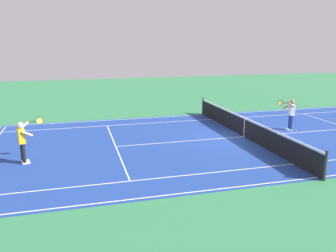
% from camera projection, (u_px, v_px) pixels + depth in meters
% --- Properties ---
extents(ground_plane, '(60.00, 60.00, 0.00)m').
position_uv_depth(ground_plane, '(244.00, 137.00, 17.13)').
color(ground_plane, '#2D7247').
extents(court_slab, '(24.20, 11.40, 0.00)m').
position_uv_depth(court_slab, '(244.00, 137.00, 17.13)').
color(court_slab, navy).
rests_on(court_slab, ground_plane).
extents(court_line_markings, '(23.85, 11.05, 0.01)m').
position_uv_depth(court_line_markings, '(244.00, 137.00, 17.13)').
color(court_line_markings, white).
rests_on(court_line_markings, ground_plane).
extents(tennis_net, '(0.10, 11.70, 1.08)m').
position_uv_depth(tennis_net, '(245.00, 127.00, 17.01)').
color(tennis_net, '#2D2D33').
rests_on(tennis_net, ground_plane).
extents(tennis_player_near, '(0.97, 0.88, 1.70)m').
position_uv_depth(tennis_player_near, '(23.00, 140.00, 13.19)').
color(tennis_player_near, black).
rests_on(tennis_player_near, ground_plane).
extents(tennis_player_far, '(1.15, 0.76, 1.70)m').
position_uv_depth(tennis_player_far, '(291.00, 113.00, 18.20)').
color(tennis_player_far, navy).
rests_on(tennis_player_far, ground_plane).
extents(tennis_ball, '(0.07, 0.07, 0.07)m').
position_uv_depth(tennis_ball, '(296.00, 130.00, 18.22)').
color(tennis_ball, '#CCE01E').
rests_on(tennis_ball, ground_plane).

